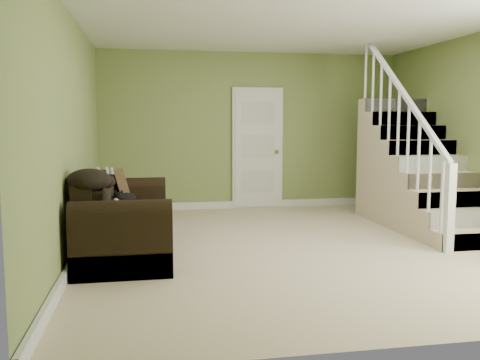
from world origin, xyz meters
name	(u,v)px	position (x,y,z in m)	size (l,w,h in m)	color
floor	(297,245)	(0.00, 0.00, 0.00)	(5.00, 5.50, 0.01)	beige
ceiling	(300,19)	(0.00, 0.00, 2.60)	(5.00, 5.50, 0.01)	white
wall_back	(251,131)	(0.00, 2.75, 1.30)	(5.00, 0.04, 2.60)	olive
wall_front	(428,146)	(0.00, -2.75, 1.30)	(5.00, 0.04, 2.60)	olive
wall_left	(73,136)	(-2.50, 0.00, 1.30)	(0.04, 5.50, 2.60)	olive
baseboard_back	(251,204)	(0.00, 2.72, 0.06)	(5.00, 0.04, 0.12)	white
baseboard_left	(80,250)	(-2.47, 0.00, 0.06)	(0.04, 5.50, 0.12)	white
door	(258,149)	(0.10, 2.71, 1.01)	(0.86, 0.12, 2.02)	white
staircase	(414,179)	(1.99, 0.97, 0.64)	(1.00, 2.51, 2.82)	beige
sofa	(122,223)	(-2.02, 0.05, 0.33)	(0.93, 2.16, 0.86)	black
side_table	(107,209)	(-2.26, 1.09, 0.33)	(0.55, 0.55, 0.86)	black
cat	(126,201)	(-1.97, 0.12, 0.56)	(0.33, 0.55, 0.26)	black
banana	(137,215)	(-1.84, -0.37, 0.49)	(0.05, 0.17, 0.05)	gold
throw_pillow	(123,188)	(-2.02, 0.65, 0.65)	(0.11, 0.44, 0.44)	#553422
throw_blanket	(89,180)	(-2.29, -0.57, 0.89)	(0.41, 0.54, 0.23)	black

